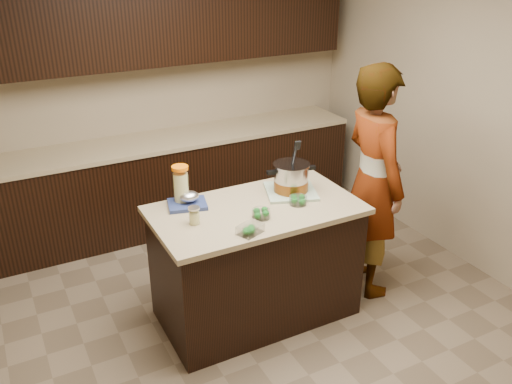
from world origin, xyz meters
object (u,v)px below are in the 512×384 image
Objects in this scene: stock_pot at (291,179)px; lemonade_pitcher at (181,187)px; island at (256,262)px; person at (373,182)px.

stock_pot is 0.80m from lemonade_pitcher.
lemonade_pitcher is (-0.78, 0.20, 0.02)m from stock_pot.
person is (0.98, -0.06, 0.46)m from island.
stock_pot reaches higher than lemonade_pitcher.
island is 1.09m from person.
person is at bearing -3.77° from stock_pot.
person is (1.42, -0.36, -0.12)m from lemonade_pitcher.
island is 0.66m from stock_pot.
island is 5.16× the size of lemonade_pitcher.
stock_pot is 1.34× the size of lemonade_pitcher.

